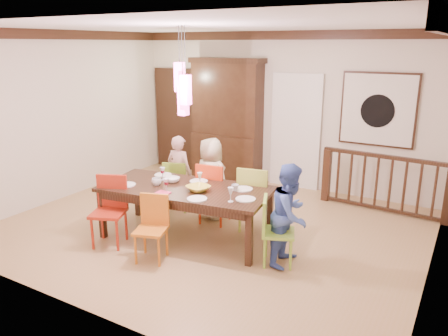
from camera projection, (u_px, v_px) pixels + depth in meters
The scene contains 37 objects.
floor at pixel (211, 226), 6.62m from camera, with size 6.00×6.00×0.00m, color #A88751.
ceiling at pixel (210, 26), 5.83m from camera, with size 6.00×6.00×0.00m, color white.
wall_back at pixel (280, 110), 8.30m from camera, with size 6.00×6.00×0.00m, color beige.
wall_left at pixel (66, 116), 7.67m from camera, with size 5.00×5.00×0.00m, color beige.
wall_right at pixel (443, 160), 4.78m from camera, with size 5.00×5.00×0.00m, color beige.
crown_molding at pixel (210, 32), 5.85m from camera, with size 6.00×5.00×0.16m, color black, non-canonical shape.
panel_door at pixel (177, 121), 9.53m from camera, with size 1.04×0.07×2.24m, color black.
white_doorway at pixel (296, 133), 8.21m from camera, with size 0.97×0.05×2.22m, color silver.
painting at pixel (378, 110), 7.36m from camera, with size 1.25×0.06×1.25m.
pendant_cluster at pixel (183, 89), 5.70m from camera, with size 0.27×0.21×1.14m.
dining_table at pixel (186, 192), 6.09m from camera, with size 2.48×1.39×0.75m.
chair_far_left at pixel (177, 181), 7.19m from camera, with size 0.49×0.49×0.85m.
chair_far_mid at pixel (215, 188), 6.66m from camera, with size 0.49×0.49×0.96m.
chair_far_right at pixel (255, 193), 6.38m from camera, with size 0.52×0.52×0.99m.
chair_near_left at pixel (108, 207), 5.89m from camera, with size 0.56×0.56×0.95m.
chair_near_mid at pixel (151, 225), 5.48m from camera, with size 0.48×0.48×0.84m.
chair_end_right at pixel (279, 227), 5.38m from camera, with size 0.51×0.51×0.86m.
china_hutch at pixel (227, 120), 8.70m from camera, with size 1.53×0.46×2.41m.
balustrade at pixel (383, 182), 7.10m from camera, with size 2.06×0.22×0.96m.
person_far_left at pixel (180, 173), 7.18m from camera, with size 0.46×0.30×1.25m, color beige.
person_far_mid at pixel (211, 179), 6.81m from camera, with size 0.63×0.41×1.29m, color beige.
person_end_right at pixel (290, 215), 5.37m from camera, with size 0.63×0.49×1.29m, color #4362BC.
serving_bowl at pixel (198, 188), 5.90m from camera, with size 0.31×0.31×0.08m, color gold.
small_bowl at pixel (172, 180), 6.28m from camera, with size 0.22×0.22×0.07m, color white.
cup_left at pixel (157, 182), 6.13m from camera, with size 0.14×0.14×0.11m, color silver.
cup_right at pixel (235, 188), 5.91m from camera, with size 0.10×0.10×0.09m, color silver.
plate_far_left at pixel (163, 175), 6.61m from camera, with size 0.26×0.26×0.01m, color white.
plate_far_mid at pixel (199, 181), 6.31m from camera, with size 0.26×0.26×0.01m, color white.
plate_far_right at pixel (243, 189), 5.97m from camera, with size 0.26×0.26×0.01m, color white.
plate_near_left at pixel (126, 185), 6.15m from camera, with size 0.26×0.26×0.01m, color white.
plate_near_mid at pixel (197, 199), 5.59m from camera, with size 0.26×0.26×0.01m, color white.
plate_end_right at pixel (246, 199), 5.58m from camera, with size 0.26×0.26×0.01m, color white.
wine_glass_a at pixel (163, 174), 6.37m from camera, with size 0.08×0.08×0.19m, color #590C19, non-canonical shape.
wine_glass_b at pixel (200, 179), 6.11m from camera, with size 0.08×0.08×0.19m, color silver, non-canonical shape.
wine_glass_c at pixel (166, 185), 5.84m from camera, with size 0.08×0.08×0.19m, color #590C19, non-canonical shape.
wine_glass_d at pixel (231, 195), 5.49m from camera, with size 0.08×0.08×0.19m, color silver, non-canonical shape.
napkin at pixel (163, 193), 5.82m from camera, with size 0.18×0.14×0.01m, color #D83359.
Camera 1 is at (3.24, -5.20, 2.68)m, focal length 35.00 mm.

